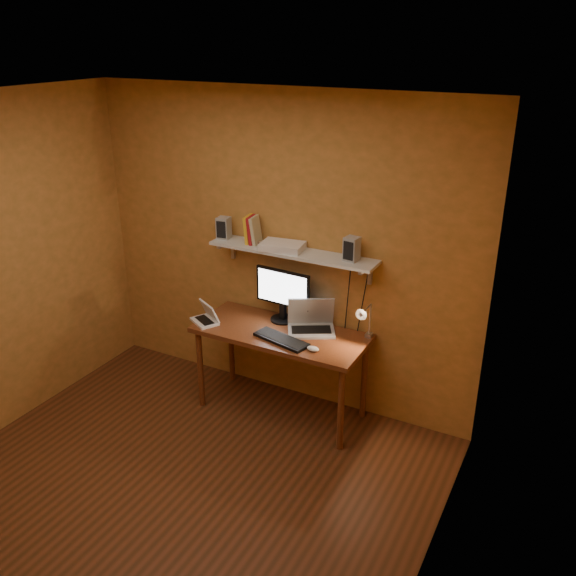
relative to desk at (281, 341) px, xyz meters
The scene contains 14 objects.
room 1.44m from the desk, 97.97° to the right, with size 3.44×3.24×2.64m.
desk is the anchor object (origin of this frame).
wall_shelf 0.72m from the desk, 90.00° to the left, with size 1.40×0.25×0.21m.
monitor 0.39m from the desk, 113.30° to the left, with size 0.49×0.22×0.44m.
laptop 0.29m from the desk, 34.18° to the left, with size 0.45×0.41×0.27m.
netbook 0.65m from the desk, 167.92° to the right, with size 0.29×0.26×0.17m.
keyboard 0.19m from the desk, 60.20° to the right, with size 0.46×0.15×0.02m, color black.
mouse 0.42m from the desk, 25.15° to the right, with size 0.10×0.06×0.04m, color white.
desk_lamp 0.73m from the desk, 10.81° to the left, with size 0.09×0.23×0.38m.
speaker_left 1.04m from the desk, 162.56° to the left, with size 0.10×0.10×0.18m, color #96989E.
speaker_right 0.97m from the desk, 22.19° to the left, with size 0.10×0.10×0.18m, color #96989E.
books 0.93m from the desk, 150.38° to the left, with size 0.13×0.16×0.23m.
shelf_camera 0.78m from the desk, 148.84° to the left, with size 0.09×0.06×0.05m.
router 0.76m from the desk, 113.62° to the left, with size 0.33×0.22×0.06m, color white.
Camera 1 is at (2.25, -2.55, 2.98)m, focal length 38.00 mm.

